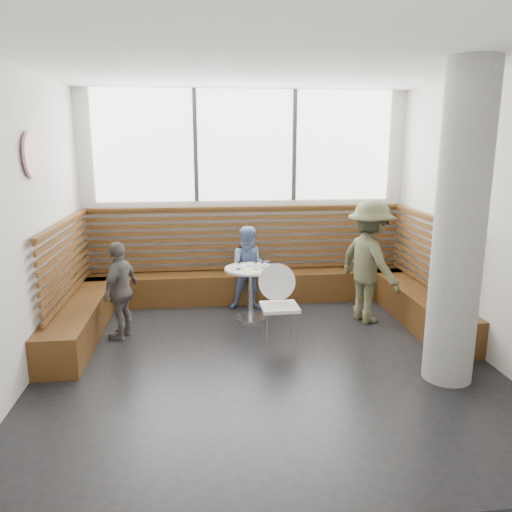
{
  "coord_description": "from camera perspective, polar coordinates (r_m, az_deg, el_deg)",
  "views": [
    {
      "loc": [
        -0.68,
        -5.21,
        2.44
      ],
      "look_at": [
        0.0,
        1.0,
        1.0
      ],
      "focal_mm": 35.0,
      "sensor_mm": 36.0,
      "label": 1
    }
  ],
  "objects": [
    {
      "name": "cafe_table",
      "position": [
        6.93,
        -0.64,
        -3.04
      ],
      "size": [
        0.72,
        0.72,
        0.74
      ],
      "color": "silver",
      "rests_on": "ground"
    },
    {
      "name": "concrete_column",
      "position": [
        5.33,
        22.25,
        2.95
      ],
      "size": [
        0.5,
        0.5,
        3.2
      ],
      "primitive_type": "cylinder",
      "color": "gray",
      "rests_on": "ground"
    },
    {
      "name": "cafe_chair",
      "position": [
        6.13,
        2.61,
        -4.79
      ],
      "size": [
        0.46,
        0.45,
        0.97
      ],
      "rotation": [
        0.0,
        0.0,
        0.03
      ],
      "color": "white",
      "rests_on": "ground"
    },
    {
      "name": "booth",
      "position": [
        7.3,
        -0.66,
        -3.18
      ],
      "size": [
        5.0,
        2.5,
        1.44
      ],
      "color": "#452A11",
      "rests_on": "ground"
    },
    {
      "name": "glass_right",
      "position": [
        6.87,
        0.88,
        -0.87
      ],
      "size": [
        0.08,
        0.08,
        0.12
      ],
      "primitive_type": "cylinder",
      "color": "white",
      "rests_on": "cafe_table"
    },
    {
      "name": "plate_far",
      "position": [
        7.06,
        -0.2,
        -0.93
      ],
      "size": [
        0.21,
        0.21,
        0.01
      ],
      "primitive_type": "cylinder",
      "color": "white",
      "rests_on": "cafe_table"
    },
    {
      "name": "glass_mid",
      "position": [
        6.78,
        -0.06,
        -1.14
      ],
      "size": [
        0.06,
        0.06,
        0.1
      ],
      "primitive_type": "cylinder",
      "color": "white",
      "rests_on": "cafe_table"
    },
    {
      "name": "room",
      "position": [
        5.32,
        1.17,
        3.93
      ],
      "size": [
        5.0,
        5.0,
        3.2
      ],
      "color": "silver",
      "rests_on": "ground"
    },
    {
      "name": "wall_art",
      "position": [
        5.89,
        -24.28,
        10.51
      ],
      "size": [
        0.03,
        0.5,
        0.5
      ],
      "primitive_type": "cylinder",
      "rotation": [
        0.0,
        1.57,
        0.0
      ],
      "color": "white",
      "rests_on": "room"
    },
    {
      "name": "menu_card",
      "position": [
        6.7,
        -0.42,
        -1.72
      ],
      "size": [
        0.21,
        0.17,
        0.0
      ],
      "primitive_type": "cube",
      "rotation": [
        0.0,
        0.0,
        -0.2
      ],
      "color": "#A5C64C",
      "rests_on": "cafe_table"
    },
    {
      "name": "child_back",
      "position": [
        7.32,
        -0.69,
        -1.4
      ],
      "size": [
        0.63,
        0.5,
        1.24
      ],
      "primitive_type": "imported",
      "rotation": [
        0.0,
        0.0,
        -0.05
      ],
      "color": "#667CB1",
      "rests_on": "ground"
    },
    {
      "name": "plate_near",
      "position": [
        6.95,
        -1.92,
        -1.16
      ],
      "size": [
        0.2,
        0.2,
        0.01
      ],
      "primitive_type": "cylinder",
      "color": "white",
      "rests_on": "cafe_table"
    },
    {
      "name": "adult_man",
      "position": [
        6.95,
        12.85,
        -0.7
      ],
      "size": [
        0.97,
        1.23,
        1.67
      ],
      "primitive_type": "imported",
      "rotation": [
        0.0,
        0.0,
        1.94
      ],
      "color": "#515237",
      "rests_on": "ground"
    },
    {
      "name": "glass_left",
      "position": [
        6.8,
        -2.04,
        -1.09
      ],
      "size": [
        0.07,
        0.07,
        0.1
      ],
      "primitive_type": "cylinder",
      "color": "white",
      "rests_on": "cafe_table"
    },
    {
      "name": "child_left",
      "position": [
        6.49,
        -15.23,
        -3.77
      ],
      "size": [
        0.55,
        0.79,
        1.24
      ],
      "primitive_type": "imported",
      "rotation": [
        0.0,
        0.0,
        -1.94
      ],
      "color": "#615D58",
      "rests_on": "ground"
    }
  ]
}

